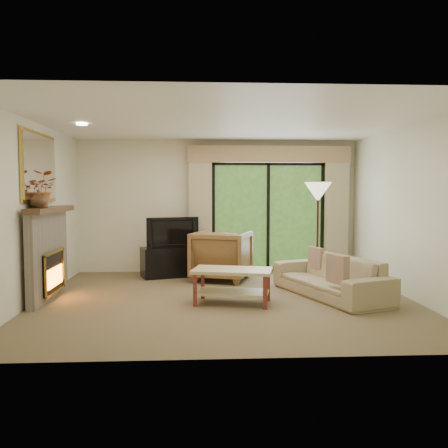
{
  "coord_description": "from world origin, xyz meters",
  "views": [
    {
      "loc": [
        -0.4,
        -6.92,
        1.61
      ],
      "look_at": [
        0.0,
        0.3,
        1.1
      ],
      "focal_mm": 38.0,
      "sensor_mm": 36.0,
      "label": 1
    }
  ],
  "objects": [
    {
      "name": "mirror",
      "position": [
        -2.71,
        0.2,
        1.95
      ],
      "size": [
        0.07,
        1.45,
        1.02
      ],
      "primitive_type": null,
      "color": "gold",
      "rests_on": "wall_left"
    },
    {
      "name": "armchair",
      "position": [
        0.03,
        1.52,
        0.45
      ],
      "size": [
        1.22,
        1.24,
        0.9
      ],
      "primitive_type": "imported",
      "rotation": [
        0.0,
        0.0,
        2.81
      ],
      "color": "brown",
      "rests_on": "floor"
    },
    {
      "name": "curtain_right",
      "position": [
        2.35,
        2.34,
        1.2
      ],
      "size": [
        0.45,
        0.18,
        2.35
      ],
      "primitive_type": "cube",
      "color": "tan",
      "rests_on": "floor"
    },
    {
      "name": "wall_back",
      "position": [
        0.0,
        2.5,
        1.3
      ],
      "size": [
        5.0,
        0.0,
        5.0
      ],
      "primitive_type": "plane",
      "rotation": [
        1.57,
        0.0,
        0.0
      ],
      "color": "#EBE4C7",
      "rests_on": "ground"
    },
    {
      "name": "sliding_door",
      "position": [
        1.0,
        2.45,
        1.1
      ],
      "size": [
        2.26,
        0.1,
        2.16
      ],
      "primitive_type": null,
      "color": "black",
      "rests_on": "floor"
    },
    {
      "name": "wall_front",
      "position": [
        0.0,
        -2.5,
        1.3
      ],
      "size": [
        5.0,
        0.0,
        5.0
      ],
      "primitive_type": "plane",
      "rotation": [
        -1.57,
        0.0,
        0.0
      ],
      "color": "#EBE4C7",
      "rests_on": "ground"
    },
    {
      "name": "wall_left",
      "position": [
        -2.75,
        0.0,
        1.3
      ],
      "size": [
        0.0,
        5.0,
        5.0
      ],
      "primitive_type": "plane",
      "rotation": [
        1.57,
        0.0,
        1.57
      ],
      "color": "#EBE4C7",
      "rests_on": "ground"
    },
    {
      "name": "cornice",
      "position": [
        1.0,
        2.36,
        2.32
      ],
      "size": [
        3.2,
        0.24,
        0.32
      ],
      "primitive_type": "cube",
      "color": "tan",
      "rests_on": "wall_back"
    },
    {
      "name": "wall_right",
      "position": [
        2.75,
        0.0,
        1.3
      ],
      "size": [
        0.0,
        5.0,
        5.0
      ],
      "primitive_type": "plane",
      "rotation": [
        1.57,
        0.0,
        -1.57
      ],
      "color": "#EBE4C7",
      "rests_on": "ground"
    },
    {
      "name": "floor_lamp",
      "position": [
        1.71,
        1.29,
        0.88
      ],
      "size": [
        0.48,
        0.48,
        1.76
      ],
      "primitive_type": null,
      "rotation": [
        0.0,
        0.0,
        -0.01
      ],
      "color": "#F5E5BF",
      "rests_on": "floor"
    },
    {
      "name": "pillow_near",
      "position": [
        1.54,
        -0.5,
        0.52
      ],
      "size": [
        0.24,
        0.41,
        0.4
      ],
      "primitive_type": "cube",
      "rotation": [
        0.0,
        0.0,
        0.35
      ],
      "color": "brown",
      "rests_on": "sofa"
    },
    {
      "name": "floor",
      "position": [
        0.0,
        0.0,
        0.0
      ],
      "size": [
        5.5,
        5.5,
        0.0
      ],
      "primitive_type": "plane",
      "color": "brown",
      "rests_on": "ground"
    },
    {
      "name": "vase",
      "position": [
        -2.61,
        -0.21,
        1.5
      ],
      "size": [
        0.3,
        0.3,
        0.25
      ],
      "primitive_type": "imported",
      "rotation": [
        0.0,
        0.0,
        -0.29
      ],
      "color": "#4B321C",
      "rests_on": "fireplace"
    },
    {
      "name": "curtain_left",
      "position": [
        -0.35,
        2.34,
        1.2
      ],
      "size": [
        0.45,
        0.18,
        2.35
      ],
      "primitive_type": "cube",
      "color": "tan",
      "rests_on": "floor"
    },
    {
      "name": "pillow_far",
      "position": [
        1.54,
        0.7,
        0.51
      ],
      "size": [
        0.2,
        0.35,
        0.34
      ],
      "primitive_type": "cube",
      "rotation": [
        0.0,
        0.0,
        0.35
      ],
      "color": "brown",
      "rests_on": "sofa"
    },
    {
      "name": "tv",
      "position": [
        -0.89,
        1.95,
        0.84
      ],
      "size": [
        0.98,
        0.43,
        0.57
      ],
      "primitive_type": "imported",
      "rotation": [
        0.0,
        0.0,
        0.31
      ],
      "color": "black",
      "rests_on": "media_console"
    },
    {
      "name": "coffee_table",
      "position": [
        0.09,
        -0.27,
        0.25
      ],
      "size": [
        1.22,
        0.84,
        0.5
      ],
      "primitive_type": null,
      "rotation": [
        0.0,
        0.0,
        -0.23
      ],
      "color": "tan",
      "rests_on": "floor"
    },
    {
      "name": "sofa",
      "position": [
        1.61,
        0.1,
        0.3
      ],
      "size": [
        1.47,
        2.24,
        0.61
      ],
      "primitive_type": "imported",
      "rotation": [
        0.0,
        0.0,
        -1.22
      ],
      "color": "tan",
      "rests_on": "floor"
    },
    {
      "name": "media_console",
      "position": [
        -0.89,
        1.95,
        0.28
      ],
      "size": [
        1.2,
        0.81,
        0.55
      ],
      "primitive_type": "cube",
      "rotation": [
        0.0,
        0.0,
        0.31
      ],
      "color": "black",
      "rests_on": "floor"
    },
    {
      "name": "fireplace",
      "position": [
        -2.63,
        0.2,
        0.69
      ],
      "size": [
        0.24,
        1.7,
        1.37
      ],
      "primitive_type": null,
      "color": "slate",
      "rests_on": "floor"
    },
    {
      "name": "ceiling",
      "position": [
        0.0,
        0.0,
        2.6
      ],
      "size": [
        5.5,
        5.5,
        0.0
      ],
      "primitive_type": "plane",
      "rotation": [
        3.14,
        0.0,
        0.0
      ],
      "color": "white",
      "rests_on": "ground"
    },
    {
      "name": "branches",
      "position": [
        -2.61,
        -0.08,
        1.63
      ],
      "size": [
        0.47,
        0.41,
        0.52
      ],
      "primitive_type": "imported",
      "rotation": [
        0.0,
        0.0,
        0.01
      ],
      "color": "#9E5428",
      "rests_on": "fireplace"
    }
  ]
}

